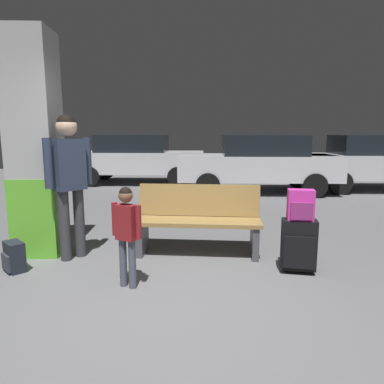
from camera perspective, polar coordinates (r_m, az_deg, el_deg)
The scene contains 11 objects.
ground_plane at distance 7.04m, azimuth -2.21°, elevation -3.63°, with size 18.00×18.00×0.10m, color slate.
structural_pillar at distance 4.86m, azimuth -24.18°, elevation 6.77°, with size 0.57×0.57×2.79m.
bench at distance 4.53m, azimuth 1.01°, elevation -4.62°, with size 1.65×0.72×0.89m.
suitcase at distance 4.12m, azimuth 16.98°, elevation -8.23°, with size 0.41×0.30×0.60m.
backpack_bright at distance 4.01m, azimuth 17.30°, elevation -2.09°, with size 0.30×0.23×0.34m.
child at distance 3.55m, azimuth -10.62°, elevation -5.53°, with size 0.31×0.26×1.03m.
adult at distance 4.49m, azimuth -19.41°, elevation 3.21°, with size 0.46×0.46×1.77m.
backpack_dark_floor at distance 4.50m, azimuth -27.03°, elevation -9.40°, with size 0.31×0.32×0.34m.
parked_car_far at distance 11.16m, azimuth -8.99°, elevation 5.55°, with size 4.20×2.01×1.51m.
parked_car_near at distance 9.46m, azimuth 10.74°, elevation 4.82°, with size 4.21×2.02×1.51m.
parked_car_side at distance 10.91m, azimuth 27.99°, elevation 4.48°, with size 4.23×2.06×1.51m.
Camera 1 is at (0.03, -2.86, 1.54)m, focal length 32.72 mm.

